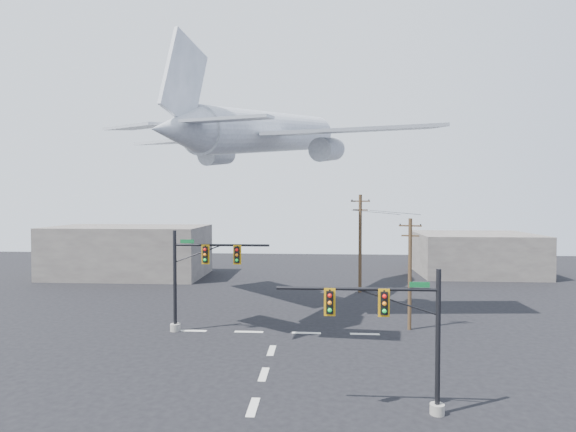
# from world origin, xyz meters

# --- Properties ---
(ground) EXTENTS (120.00, 120.00, 0.00)m
(ground) POSITION_xyz_m (0.00, 0.00, 0.00)
(ground) COLOR black
(ground) RESTS_ON ground
(lane_markings) EXTENTS (14.00, 21.20, 0.01)m
(lane_markings) POSITION_xyz_m (0.00, 5.33, 0.01)
(lane_markings) COLOR beige
(lane_markings) RESTS_ON ground
(signal_mast_near) EXTENTS (7.23, 0.69, 6.27)m
(signal_mast_near) POSITION_xyz_m (6.43, -0.19, 3.43)
(signal_mast_near) COLOR gray
(signal_mast_near) RESTS_ON ground
(signal_mast_far) EXTENTS (6.99, 0.78, 7.07)m
(signal_mast_far) POSITION_xyz_m (-5.73, 11.82, 3.80)
(signal_mast_far) COLOR gray
(signal_mast_far) RESTS_ON ground
(utility_pole_a) EXTENTS (1.54, 0.56, 7.89)m
(utility_pole_a) POSITION_xyz_m (9.26, 13.39, 4.12)
(utility_pole_a) COLOR #49311F
(utility_pole_a) RESTS_ON ground
(utility_pole_b) EXTENTS (1.84, 0.93, 9.69)m
(utility_pole_b) POSITION_xyz_m (6.86, 26.95, 5.07)
(utility_pole_b) COLOR #49311F
(utility_pole_b) RESTS_ON ground
(power_lines) EXTENTS (4.00, 13.56, 0.03)m
(power_lines) POSITION_xyz_m (8.06, 20.17, 8.15)
(power_lines) COLOR black
(airliner) EXTENTS (27.32, 29.71, 8.02)m
(airliner) POSITION_xyz_m (-1.32, 20.03, 14.86)
(airliner) COLOR silver
(building_left) EXTENTS (18.00, 10.00, 6.00)m
(building_left) POSITION_xyz_m (-20.00, 35.00, 3.00)
(building_left) COLOR slate
(building_left) RESTS_ON ground
(building_right) EXTENTS (14.00, 12.00, 5.00)m
(building_right) POSITION_xyz_m (22.00, 40.00, 2.50)
(building_right) COLOR slate
(building_right) RESTS_ON ground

